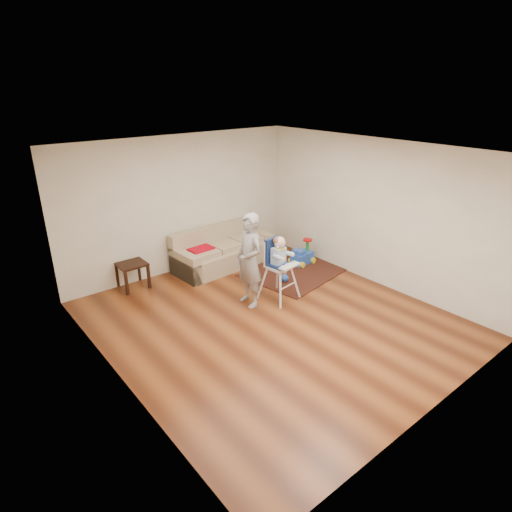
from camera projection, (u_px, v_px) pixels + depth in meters
ground at (271, 320)px, 6.97m from camera, size 5.50×5.50×0.00m
room_envelope at (251, 202)px, 6.64m from camera, size 5.04×5.52×2.72m
sofa at (223, 248)px, 8.86m from camera, size 2.15×0.99×0.81m
side_table at (133, 275)px, 7.99m from camera, size 0.50×0.50×0.50m
area_rug at (296, 270)px, 8.78m from camera, size 2.27×1.85×0.02m
ride_on_toy at (302, 252)px, 9.00m from camera, size 0.49×0.37×0.51m
toy_ball at (285, 278)px, 8.23m from camera, size 0.15×0.15×0.15m
high_chair at (279, 269)px, 7.46m from camera, size 0.62×0.62×1.18m
adult at (249, 261)px, 7.18m from camera, size 0.43×0.62×1.63m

